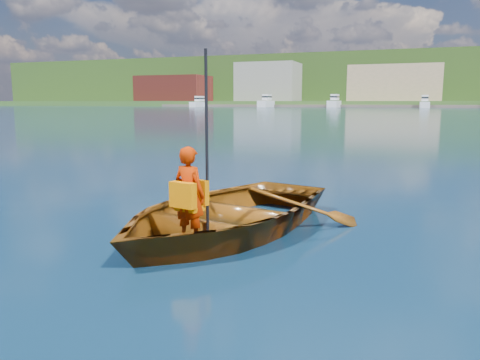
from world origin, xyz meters
name	(u,v)px	position (x,y,z in m)	size (l,w,h in m)	color
ground	(314,221)	(0.00, 0.00, 0.00)	(600.00, 600.00, 0.00)	#0E203D
rowboat	(224,213)	(-1.06, -0.97, 0.27)	(3.76, 4.61, 0.84)	maroon
child_paddler	(190,194)	(-1.12, -1.87, 0.69)	(0.48, 0.40, 2.26)	#B22400
shoreline	(411,84)	(0.00, 236.61, 10.32)	(400.00, 140.00, 22.00)	#475D2A
dock	(385,106)	(-6.75, 148.00, 0.40)	(160.03, 10.73, 0.80)	brown
waterfront_buildings	(386,84)	(-7.74, 165.00, 7.74)	(202.00, 16.00, 14.00)	brown
marina_yachts	(428,103)	(5.51, 143.28, 1.40)	(141.04, 12.08, 4.40)	white
hillside_trees	(333,67)	(-39.13, 248.28, 20.05)	(243.02, 64.48, 22.04)	#382314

